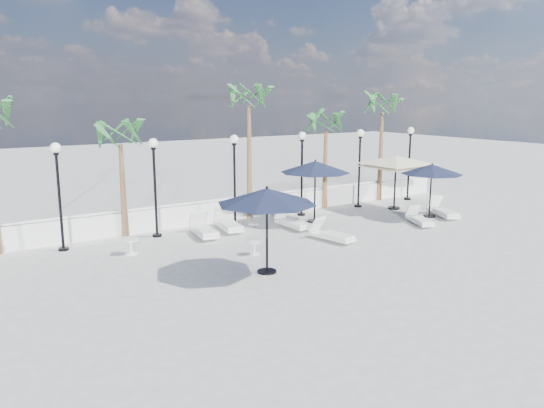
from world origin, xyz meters
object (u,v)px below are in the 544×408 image
lounger_7 (443,211)px  parasol_navy_right (432,170)px  parasol_cream_sq_b (396,159)px  lounger_4 (204,229)px  lounger_6 (332,234)px  parasol_navy_mid (315,167)px  parasol_navy_left (267,197)px  lounger_2 (228,224)px  lounger_5 (419,219)px  lounger_3 (292,222)px  parasol_cream_sq_a (396,156)px

lounger_7 → parasol_navy_right: 2.02m
parasol_cream_sq_b → lounger_7: bearing=-75.6°
lounger_4 → lounger_6: lounger_4 is taller
parasol_navy_right → parasol_cream_sq_b: 2.14m
parasol_navy_mid → parasol_navy_right: (4.99, -2.09, -0.23)m
lounger_6 → parasol_navy_left: size_ratio=0.64×
lounger_2 → lounger_5: lounger_2 is taller
lounger_7 → parasol_navy_mid: bearing=178.1°
lounger_2 → parasol_navy_left: size_ratio=0.69×
lounger_3 → parasol_cream_sq_b: size_ratio=0.37×
parasol_cream_sq_a → parasol_cream_sq_b: 0.20m
lounger_4 → lounger_7: size_ratio=1.02×
parasol_navy_left → parasol_navy_mid: bearing=40.6°
parasol_navy_mid → lounger_2: bearing=168.6°
lounger_5 → lounger_6: (-4.82, 0.03, 0.01)m
lounger_2 → parasol_navy_left: (-1.58, -5.44, 2.14)m
lounger_7 → lounger_3: bearing=-174.7°
lounger_3 → lounger_6: size_ratio=0.98×
lounger_4 → lounger_5: (8.60, -3.33, -0.04)m
lounger_6 → parasol_cream_sq_a: (6.38, 2.96, 2.34)m
lounger_4 → parasol_navy_mid: 5.58m
lounger_6 → lounger_7: 6.91m
parasol_cream_sq_b → parasol_navy_mid: bearing=-179.6°
lounger_7 → parasol_navy_right: (-0.55, 0.30, 1.92)m
lounger_7 → parasol_navy_right: parasol_navy_right is taller
lounger_2 → parasol_navy_mid: (3.87, -0.78, 2.15)m
parasol_cream_sq_a → lounger_7: bearing=-78.4°
parasol_navy_mid → parasol_navy_right: parasol_navy_mid is taller
lounger_2 → parasol_navy_mid: 4.49m
lounger_3 → parasol_cream_sq_a: 6.90m
lounger_2 → lounger_4: 1.30m
lounger_3 → lounger_6: 2.47m
lounger_5 → lounger_7: size_ratio=0.88×
lounger_4 → lounger_7: lounger_4 is taller
lounger_4 → parasol_navy_mid: (5.13, -0.46, 2.15)m
parasol_navy_right → lounger_7: bearing=-28.5°
lounger_3 → lounger_4: lounger_4 is taller
lounger_6 → parasol_cream_sq_b: (6.28, 2.87, 2.19)m
parasol_navy_left → parasol_cream_sq_b: size_ratio=0.59×
parasol_navy_left → parasol_navy_mid: size_ratio=1.01×
lounger_4 → lounger_5: size_ratio=1.16×
lounger_7 → parasol_cream_sq_a: size_ratio=0.37×
lounger_6 → parasol_navy_mid: (1.36, 2.84, 2.17)m
lounger_4 → parasol_cream_sq_b: size_ratio=0.41×
lounger_6 → parasol_navy_mid: bearing=53.3°
lounger_7 → parasol_navy_left: size_ratio=0.68×
lounger_6 → parasol_navy_left: 4.97m
lounger_5 → parasol_navy_right: size_ratio=0.67×
lounger_4 → parasol_navy_right: 10.61m
lounger_5 → lounger_7: bearing=36.3°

